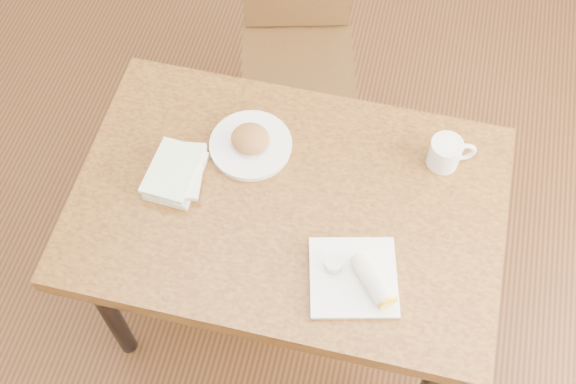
% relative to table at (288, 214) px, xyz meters
% --- Properties ---
extents(ground, '(4.00, 5.00, 0.01)m').
position_rel_table_xyz_m(ground, '(0.00, 0.00, -0.67)').
color(ground, '#472814').
rests_on(ground, ground).
extents(table, '(1.25, 0.82, 0.75)m').
position_rel_table_xyz_m(table, '(0.00, 0.00, 0.00)').
color(table, brown).
rests_on(table, ground).
extents(chair_far, '(0.51, 0.51, 0.95)m').
position_rel_table_xyz_m(chair_far, '(-0.16, 0.82, -0.12)').
color(chair_far, '#432E13').
rests_on(chair_far, ground).
extents(plate_scone, '(0.25, 0.25, 0.08)m').
position_rel_table_xyz_m(plate_scone, '(-0.15, 0.16, 0.11)').
color(plate_scone, white).
rests_on(plate_scone, table).
extents(coffee_mug, '(0.14, 0.10, 0.10)m').
position_rel_table_xyz_m(coffee_mug, '(0.42, 0.24, 0.13)').
color(coffee_mug, white).
rests_on(coffee_mug, table).
extents(plate_burrito, '(0.29, 0.29, 0.08)m').
position_rel_table_xyz_m(plate_burrito, '(0.25, -0.20, 0.11)').
color(plate_burrito, white).
rests_on(plate_burrito, table).
extents(book_stack, '(0.17, 0.22, 0.05)m').
position_rel_table_xyz_m(book_stack, '(-0.34, 0.00, 0.11)').
color(book_stack, white).
rests_on(book_stack, table).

